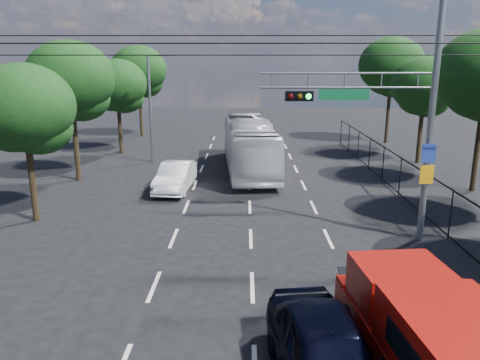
{
  "coord_description": "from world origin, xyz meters",
  "views": [
    {
      "loc": [
        -0.23,
        -8.97,
        6.69
      ],
      "look_at": [
        -0.4,
        6.2,
        2.8
      ],
      "focal_mm": 35.0,
      "sensor_mm": 36.0,
      "label": 1
    }
  ],
  "objects_px": {
    "navy_hatchback": "(327,357)",
    "signal_mast": "(399,102)",
    "white_bus": "(249,145)",
    "white_van": "(175,177)",
    "red_pickup": "(426,332)"
  },
  "relations": [
    {
      "from": "signal_mast",
      "to": "white_bus",
      "type": "xyz_separation_m",
      "value": [
        -5.26,
        11.68,
        -3.66
      ]
    },
    {
      "from": "white_bus",
      "to": "white_van",
      "type": "xyz_separation_m",
      "value": [
        -3.93,
        -4.74,
        -0.85
      ]
    },
    {
      "from": "navy_hatchback",
      "to": "white_van",
      "type": "xyz_separation_m",
      "value": [
        -5.36,
        15.55,
        -0.09
      ]
    },
    {
      "from": "navy_hatchback",
      "to": "red_pickup",
      "type": "bearing_deg",
      "value": 2.51
    },
    {
      "from": "signal_mast",
      "to": "red_pickup",
      "type": "distance_m",
      "value": 9.35
    },
    {
      "from": "signal_mast",
      "to": "red_pickup",
      "type": "xyz_separation_m",
      "value": [
        -1.72,
        -8.24,
        -4.07
      ]
    },
    {
      "from": "red_pickup",
      "to": "white_van",
      "type": "height_order",
      "value": "red_pickup"
    },
    {
      "from": "navy_hatchback",
      "to": "signal_mast",
      "type": "bearing_deg",
      "value": 58.64
    },
    {
      "from": "signal_mast",
      "to": "white_van",
      "type": "bearing_deg",
      "value": 142.95
    },
    {
      "from": "white_bus",
      "to": "white_van",
      "type": "distance_m",
      "value": 6.21
    },
    {
      "from": "navy_hatchback",
      "to": "white_van",
      "type": "relative_size",
      "value": 1.09
    },
    {
      "from": "white_bus",
      "to": "white_van",
      "type": "bearing_deg",
      "value": -134.05
    },
    {
      "from": "red_pickup",
      "to": "white_van",
      "type": "bearing_deg",
      "value": 116.23
    },
    {
      "from": "white_van",
      "to": "navy_hatchback",
      "type": "bearing_deg",
      "value": -66.93
    },
    {
      "from": "signal_mast",
      "to": "white_van",
      "type": "distance_m",
      "value": 12.37
    }
  ]
}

